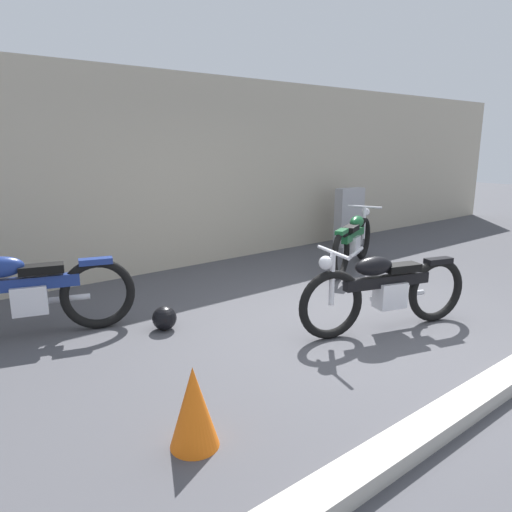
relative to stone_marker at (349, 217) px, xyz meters
name	(u,v)px	position (x,y,z in m)	size (l,w,h in m)	color
ground_plane	(357,330)	(-3.18, -2.87, -0.55)	(40.00, 40.00, 0.00)	#47474C
building_wall	(180,172)	(-3.18, 0.71, 0.92)	(18.00, 0.30, 2.92)	#B2A893
curb_strip	(505,379)	(-3.18, -4.36, -0.49)	(18.00, 0.24, 0.12)	#B7B2A8
stone_marker	(349,217)	(0.00, 0.00, 0.00)	(0.59, 0.20, 1.09)	#9E9EA3
helmet	(164,318)	(-4.74, -1.59, -0.42)	(0.25, 0.25, 0.25)	black
traffic_cone	(194,407)	(-5.53, -3.47, -0.27)	(0.32, 0.32, 0.55)	orange
motorcycle_green	(353,240)	(-1.21, -1.13, -0.11)	(1.85, 1.00, 0.90)	black
motorcycle_black	(385,290)	(-2.95, -3.01, -0.11)	(1.94, 0.80, 0.90)	black
motorcycle_blue	(21,294)	(-5.93, -0.92, -0.08)	(2.08, 0.85, 0.96)	black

